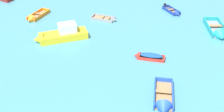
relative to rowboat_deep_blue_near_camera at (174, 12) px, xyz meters
name	(u,v)px	position (x,y,z in m)	size (l,w,h in m)	color
rowboat_deep_blue_near_camera	(174,12)	(0.00, 0.00, 0.00)	(2.11, 2.87, 0.83)	#4C4C51
rowboat_red_cluster_outer	(146,56)	(-3.70, -9.67, 0.07)	(2.82, 1.26, 0.77)	#4C4C51
rowboat_grey_back_row_center	(109,19)	(-7.40, -2.23, 0.00)	(3.11, 1.89, 1.00)	#99754C
motor_launch_yellow_far_right	(59,35)	(-12.03, -6.72, 0.37)	(5.37, 3.25, 1.87)	yellow
rowboat_orange_far_left	(34,18)	(-15.82, -2.31, 0.02)	(2.21, 3.51, 1.01)	#99754C
rowboat_blue_cluster_inner	(163,103)	(-2.76, -15.78, 0.05)	(1.72, 3.96, 1.26)	#99754C
rowboat_turquoise_midfield_left	(219,33)	(3.79, -4.96, 0.09)	(1.79, 4.56, 1.49)	gray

